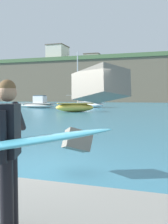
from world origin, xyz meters
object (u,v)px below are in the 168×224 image
object	(u,v)px
boat_near_centre	(75,107)
station_building_central	(58,54)
boat_mid_right	(38,104)
boat_far_centre	(91,103)
surfer_with_board	(9,146)
station_building_west	(92,59)

from	to	relation	value
boat_near_centre	station_building_central	world-z (taller)	station_building_central
boat_mid_right	boat_far_centre	world-z (taller)	boat_far_centre
surfer_with_board	station_building_central	size ratio (longest dim) A/B	0.26
boat_near_centre	station_building_central	size ratio (longest dim) A/B	0.86
station_building_west	station_building_central	distance (m)	14.24
station_building_central	boat_far_centre	bearing A→B (deg)	-60.45
boat_near_centre	boat_far_centre	xyz separation A→B (m)	(-1.75, 12.36, 0.13)
boat_mid_right	station_building_west	xyz separation A→B (m)	(-9.55, 62.13, 15.82)
station_building_west	station_building_central	xyz separation A→B (m)	(-10.26, -9.83, 0.96)
surfer_with_board	boat_far_centre	world-z (taller)	boat_far_centre
boat_far_centre	station_building_west	size ratio (longest dim) A/B	0.87
station_building_central	surfer_with_board	bearing A→B (deg)	-66.42
surfer_with_board	station_building_west	world-z (taller)	station_building_west
boat_near_centre	boat_far_centre	world-z (taller)	boat_near_centre
boat_mid_right	surfer_with_board	bearing A→B (deg)	-62.21
boat_mid_right	station_building_central	size ratio (longest dim) A/B	0.82
boat_near_centre	station_building_west	xyz separation A→B (m)	(-18.44, 69.72, 15.84)
surfer_with_board	boat_mid_right	size ratio (longest dim) A/B	0.31
boat_far_centre	station_building_west	distance (m)	61.77
surfer_with_board	boat_far_centre	size ratio (longest dim) A/B	0.39
boat_mid_right	boat_far_centre	distance (m)	8.58
station_building_west	station_building_central	bearing A→B (deg)	-136.21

